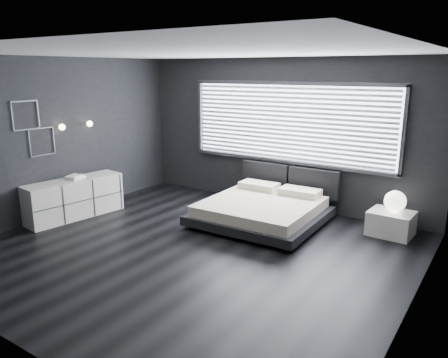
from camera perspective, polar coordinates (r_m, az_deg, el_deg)
The scene contains 12 objects.
room at distance 6.11m, azimuth -4.46°, elevation 2.93°, with size 6.04×6.00×2.80m.
window at distance 8.24m, azimuth 8.40°, elevation 7.21°, with size 4.14×0.09×1.52m.
headboard at distance 8.35m, azimuth 8.51°, elevation 0.03°, with size 1.96×0.16×0.52m.
sconce_near at distance 8.19m, azimuth -20.41°, elevation 6.37°, with size 0.18×0.11×0.11m.
sconce_far at distance 8.55m, azimuth -17.16°, elevation 6.92°, with size 0.18×0.11×0.11m.
wall_art_upper at distance 7.91m, azimuth -24.49°, elevation 7.57°, with size 0.01×0.48×0.48m.
wall_art_lower at distance 8.10m, azimuth -22.66°, elevation 4.51°, with size 0.01×0.48×0.48m.
bed at distance 7.53m, azimuth 4.95°, elevation -4.02°, with size 2.05×1.96×0.52m.
nightstand at distance 7.49m, azimuth 20.97°, elevation -5.42°, with size 0.66×0.55×0.39m, color white.
orb_lamp at distance 7.42m, azimuth 21.45°, elevation -2.71°, with size 0.34×0.34×0.34m, color white.
dresser at distance 8.24m, azimuth -18.94°, elevation -2.40°, with size 0.72×1.78×0.69m.
book_stack at distance 8.20m, azimuth -18.92°, elevation 0.25°, with size 0.29×0.35×0.06m.
Camera 1 is at (3.72, -4.69, 2.58)m, focal length 35.00 mm.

